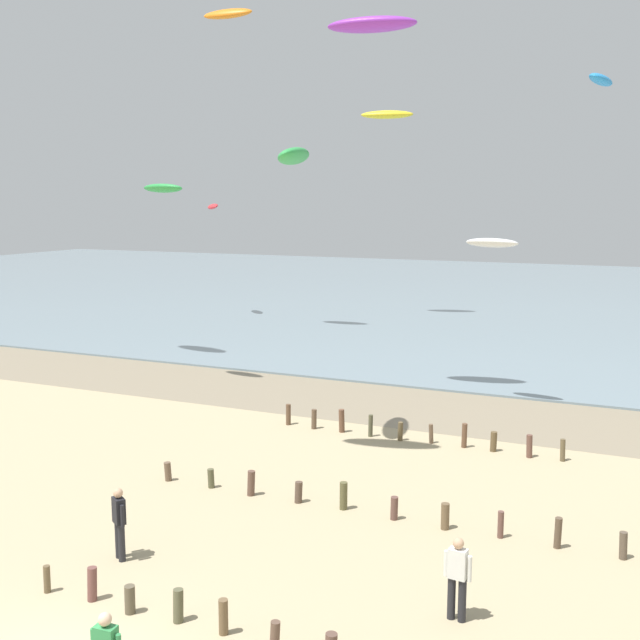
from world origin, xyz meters
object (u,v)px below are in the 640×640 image
Objects in this scene: kite_aloft_3 at (213,206)px; kite_aloft_6 at (294,156)px; kite_aloft_4 at (492,243)px; kite_aloft_11 at (601,80)px; person_mid_beach at (119,521)px; kite_aloft_2 at (372,25)px; kite_aloft_7 at (387,115)px; person_by_waterline at (457,576)px; kite_aloft_1 at (228,14)px; kite_aloft_9 at (163,188)px.

kite_aloft_6 is (17.80, -23.84, 1.83)m from kite_aloft_3.
kite_aloft_11 reaches higher than kite_aloft_4.
kite_aloft_3 is 29.81m from kite_aloft_6.
kite_aloft_11 is at bearing 38.32° from kite_aloft_4.
kite_aloft_2 is at bearing 89.52° from person_mid_beach.
kite_aloft_4 is 0.60× the size of kite_aloft_7.
person_by_waterline is 0.73× the size of kite_aloft_11.
kite_aloft_2 is at bearing 116.13° from person_by_waterline.
kite_aloft_2 reaches higher than kite_aloft_7.
person_by_waterline is at bearing 125.77° from kite_aloft_1.
person_mid_beach is 18.30m from kite_aloft_4.
kite_aloft_1 reaches higher than person_mid_beach.
person_mid_beach is 19.17m from kite_aloft_9.
kite_aloft_1 is at bearing 157.72° from kite_aloft_4.
kite_aloft_1 is 13.45m from kite_aloft_3.
kite_aloft_6 is at bearing 131.52° from person_by_waterline.
kite_aloft_4 is at bearing 147.32° from kite_aloft_1.
kite_aloft_2 is at bearing 166.05° from kite_aloft_6.
kite_aloft_7 is 1.50× the size of kite_aloft_11.
person_mid_beach is 0.48× the size of kite_aloft_2.
kite_aloft_2 is at bearing -163.35° from kite_aloft_4.
kite_aloft_6 is 13.04m from kite_aloft_11.
person_mid_beach is at bearing -12.81° from kite_aloft_6.
kite_aloft_2 reaches higher than kite_aloft_11.
kite_aloft_4 reaches higher than person_mid_beach.
kite_aloft_7 is at bearing -87.37° from kite_aloft_9.
kite_aloft_4 is at bearing 133.63° from kite_aloft_6.
kite_aloft_9 is (-9.10, 14.97, 7.78)m from person_mid_beach.
kite_aloft_9 is at bearing 105.40° from kite_aloft_1.
person_mid_beach is 7.73m from person_by_waterline.
kite_aloft_11 is (26.25, -14.41, 4.97)m from kite_aloft_3.
kite_aloft_11 is (15.02, -18.70, -1.18)m from kite_aloft_7.
person_mid_beach is 0.73× the size of kite_aloft_11.
kite_aloft_1 is at bearing -49.58° from kite_aloft_2.
person_by_waterline is 38.32m from kite_aloft_1.
kite_aloft_9 is at bearing 121.30° from person_mid_beach.
kite_aloft_3 is 0.92× the size of kite_aloft_9.
kite_aloft_2 is 9.01m from kite_aloft_11.
kite_aloft_7 is at bearing 46.41° from kite_aloft_11.
kite_aloft_3 is at bearing 118.25° from person_mid_beach.
person_mid_beach is 0.49× the size of kite_aloft_7.
person_by_waterline is 0.78× the size of kite_aloft_9.
kite_aloft_7 is 1.60× the size of kite_aloft_9.
kite_aloft_11 is (8.31, 2.70, -2.20)m from kite_aloft_2.
kite_aloft_2 is (0.13, 16.02, 14.00)m from person_mid_beach.
kite_aloft_9 reaches higher than kite_aloft_3.
kite_aloft_2 is 1.51× the size of kite_aloft_11.
kite_aloft_6 is 10.77m from kite_aloft_9.
kite_aloft_2 is at bearing 137.21° from kite_aloft_1.
kite_aloft_7 is (-6.58, 37.42, 12.98)m from person_mid_beach.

